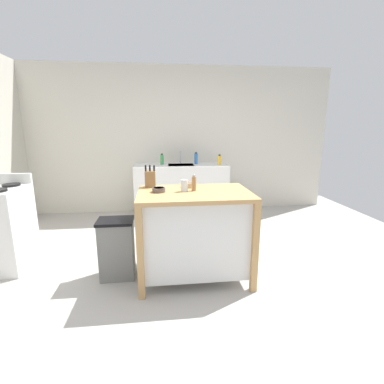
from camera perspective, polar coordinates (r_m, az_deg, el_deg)
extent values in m
plane|color=#ADA8A0|center=(3.10, 2.03, -16.79)|extent=(6.50, 6.50, 0.00)
cube|color=beige|center=(5.25, -2.15, 10.38)|extent=(5.50, 0.10, 2.60)
cube|color=tan|center=(2.79, 0.48, -0.32)|extent=(1.12, 0.75, 0.04)
cube|color=silver|center=(2.91, 0.46, -8.17)|extent=(1.02, 0.65, 0.78)
cube|color=tan|center=(2.60, -10.47, -12.30)|extent=(0.06, 0.06, 0.88)
cube|color=tan|center=(2.74, 12.67, -11.09)|extent=(0.06, 0.06, 0.88)
cube|color=tan|center=(3.24, -9.71, -7.08)|extent=(0.06, 0.06, 0.88)
cube|color=tan|center=(3.35, 8.79, -6.37)|extent=(0.06, 0.06, 0.88)
cube|color=olive|center=(3.02, -8.48, 2.60)|extent=(0.11, 0.09, 0.17)
cylinder|color=black|center=(3.00, -9.40, 4.77)|extent=(0.02, 0.02, 0.06)
cylinder|color=black|center=(3.00, -8.55, 4.81)|extent=(0.02, 0.02, 0.07)
cylinder|color=black|center=(3.00, -7.71, 4.79)|extent=(0.02, 0.02, 0.06)
cylinder|color=tan|center=(3.00, -0.54, 1.50)|extent=(0.15, 0.15, 0.05)
cylinder|color=brown|center=(3.00, -0.55, 1.89)|extent=(0.13, 0.13, 0.01)
cylinder|color=#564C47|center=(2.78, -6.76, 0.44)|extent=(0.13, 0.13, 0.04)
cylinder|color=#342D2A|center=(2.78, -6.77, 0.82)|extent=(0.11, 0.11, 0.01)
cylinder|color=silver|center=(2.79, -1.55, 1.32)|extent=(0.07, 0.07, 0.12)
cylinder|color=#9E7042|center=(2.81, 0.39, 1.66)|extent=(0.04, 0.04, 0.14)
sphere|color=#99999E|center=(2.80, 0.39, 3.32)|extent=(0.03, 0.03, 0.03)
cube|color=slate|center=(3.07, -14.99, -11.30)|extent=(0.34, 0.26, 0.60)
cube|color=black|center=(2.96, -15.35, -5.72)|extent=(0.36, 0.28, 0.03)
cube|color=silver|center=(5.01, -2.22, 0.46)|extent=(1.61, 0.60, 0.90)
cube|color=silver|center=(4.92, -2.24, 5.38)|extent=(0.44, 0.36, 0.03)
cylinder|color=#B7BCC1|center=(5.06, -2.40, 7.02)|extent=(0.02, 0.02, 0.22)
cylinder|color=yellow|center=(4.92, 5.59, 6.42)|extent=(0.06, 0.06, 0.15)
cylinder|color=black|center=(4.92, 5.61, 7.45)|extent=(0.04, 0.04, 0.02)
cylinder|color=green|center=(4.96, -6.12, 6.53)|extent=(0.06, 0.06, 0.17)
cylinder|color=black|center=(4.95, -6.15, 7.63)|extent=(0.03, 0.03, 0.02)
cylinder|color=blue|center=(5.00, 0.83, 6.76)|extent=(0.06, 0.06, 0.19)
cylinder|color=black|center=(4.99, 0.83, 7.96)|extent=(0.04, 0.04, 0.02)
cube|color=silver|center=(3.89, -33.86, 2.25)|extent=(0.60, 0.04, 0.12)
cylinder|color=black|center=(3.72, -32.81, 1.21)|extent=(0.18, 0.18, 0.02)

